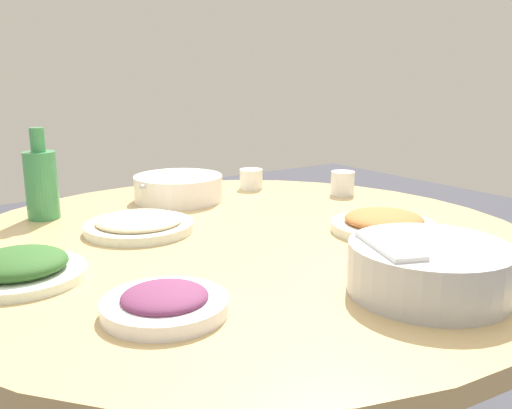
{
  "coord_description": "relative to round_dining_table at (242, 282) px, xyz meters",
  "views": [
    {
      "loc": [
        -0.99,
        0.65,
        1.1
      ],
      "look_at": [
        -0.01,
        -0.03,
        0.82
      ],
      "focal_mm": 38.9,
      "sensor_mm": 36.0,
      "label": 1
    }
  ],
  "objects": [
    {
      "name": "rice_bowl",
      "position": [
        -0.45,
        -0.08,
        0.15
      ],
      "size": [
        0.27,
        0.27,
        0.09
      ],
      "color": "#B2B5BA",
      "rests_on": "round_dining_table"
    },
    {
      "name": "green_bottle",
      "position": [
        0.42,
        0.32,
        0.2
      ],
      "size": [
        0.08,
        0.08,
        0.23
      ],
      "color": "#3B8A50",
      "rests_on": "round_dining_table"
    },
    {
      "name": "dish_greens",
      "position": [
        0.01,
        0.47,
        0.13
      ],
      "size": [
        0.23,
        0.23,
        0.05
      ],
      "color": "white",
      "rests_on": "round_dining_table"
    },
    {
      "name": "dish_eggplant",
      "position": [
        -0.27,
        0.32,
        0.13
      ],
      "size": [
        0.19,
        0.19,
        0.04
      ],
      "color": "white",
      "rests_on": "round_dining_table"
    },
    {
      "name": "round_dining_table",
      "position": [
        0.0,
        0.0,
        0.0
      ],
      "size": [
        1.33,
        1.33,
        0.75
      ],
      "color": "#99999E",
      "rests_on": "ground"
    },
    {
      "name": "tea_cup_far",
      "position": [
        0.41,
        -0.31,
        0.14
      ],
      "size": [
        0.07,
        0.07,
        0.06
      ],
      "primitive_type": "cylinder",
      "color": "silver",
      "rests_on": "round_dining_table"
    },
    {
      "name": "tea_cup_near",
      "position": [
        0.19,
        -0.49,
        0.14
      ],
      "size": [
        0.07,
        0.07,
        0.07
      ],
      "primitive_type": "cylinder",
      "color": "silver",
      "rests_on": "round_dining_table"
    },
    {
      "name": "dish_stirfry",
      "position": [
        -0.15,
        -0.29,
        0.13
      ],
      "size": [
        0.24,
        0.24,
        0.05
      ],
      "color": "silver",
      "rests_on": "round_dining_table"
    },
    {
      "name": "dish_noodles",
      "position": [
        0.17,
        0.17,
        0.13
      ],
      "size": [
        0.25,
        0.25,
        0.04
      ],
      "color": "silver",
      "rests_on": "round_dining_table"
    },
    {
      "name": "soup_bowl",
      "position": [
        0.4,
        -0.05,
        0.14
      ],
      "size": [
        0.25,
        0.27,
        0.07
      ],
      "color": "white",
      "rests_on": "round_dining_table"
    }
  ]
}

